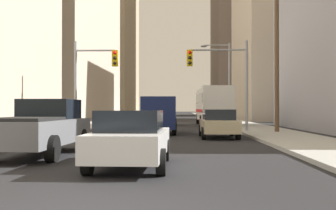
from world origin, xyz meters
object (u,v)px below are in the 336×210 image
at_px(sedan_beige, 218,123).
at_px(traffic_signal_near_left, 94,72).
at_px(traffic_signal_near_right, 220,70).
at_px(pickup_truck_grey, 42,127).
at_px(cargo_van_navy, 159,113).
at_px(sedan_maroon, 166,117).
at_px(sedan_white, 131,138).
at_px(city_bus, 212,105).

distance_m(sedan_beige, traffic_signal_near_left, 9.62).
bearing_deg(traffic_signal_near_right, pickup_truck_grey, -119.76).
xyz_separation_m(cargo_van_navy, traffic_signal_near_left, (-4.39, 1.10, 2.71)).
relative_size(sedan_beige, traffic_signal_near_right, 0.70).
height_order(sedan_maroon, traffic_signal_near_right, traffic_signal_near_right).
distance_m(sedan_maroon, traffic_signal_near_left, 13.03).
bearing_deg(sedan_white, city_bus, 80.82).
bearing_deg(sedan_beige, sedan_maroon, 101.56).
distance_m(pickup_truck_grey, sedan_beige, 10.52).
xyz_separation_m(cargo_van_navy, traffic_signal_near_right, (3.94, 1.10, 2.77)).
bearing_deg(city_bus, sedan_beige, -93.44).
distance_m(sedan_white, traffic_signal_near_left, 16.51).
bearing_deg(sedan_white, sedan_maroon, 90.07).
distance_m(pickup_truck_grey, cargo_van_navy, 12.18).
bearing_deg(sedan_maroon, sedan_white, -89.93).
bearing_deg(city_bus, cargo_van_navy, -109.51).
bearing_deg(cargo_van_navy, traffic_signal_near_left, 165.94).
height_order(traffic_signal_near_left, traffic_signal_near_right, same).
relative_size(city_bus, cargo_van_navy, 2.19).
relative_size(sedan_white, sedan_beige, 1.01).
height_order(sedan_white, sedan_maroon, same).
height_order(pickup_truck_grey, cargo_van_navy, cargo_van_navy).
bearing_deg(sedan_white, traffic_signal_near_right, 75.82).
height_order(sedan_maroon, traffic_signal_near_left, traffic_signal_near_left).
bearing_deg(sedan_maroon, cargo_van_navy, -89.85).
xyz_separation_m(city_bus, traffic_signal_near_left, (-8.69, -11.04, 2.07)).
height_order(sedan_beige, sedan_maroon, same).
bearing_deg(pickup_truck_grey, cargo_van_navy, 73.88).
xyz_separation_m(city_bus, sedan_maroon, (-4.33, 0.81, -1.16)).
bearing_deg(sedan_beige, cargo_van_navy, 132.88).
height_order(city_bus, traffic_signal_near_right, traffic_signal_near_right).
relative_size(cargo_van_navy, traffic_signal_near_right, 0.88).
bearing_deg(traffic_signal_near_right, traffic_signal_near_left, -180.00).
distance_m(city_bus, sedan_beige, 15.82).
bearing_deg(sedan_maroon, sedan_beige, -78.44).
relative_size(cargo_van_navy, sedan_maroon, 1.25).
bearing_deg(sedan_beige, city_bus, 86.56).
relative_size(pickup_truck_grey, sedan_white, 1.28).
bearing_deg(traffic_signal_near_left, pickup_truck_grey, -85.49).
relative_size(cargo_van_navy, sedan_white, 1.24).
bearing_deg(traffic_signal_near_left, sedan_white, -74.28).
distance_m(traffic_signal_near_left, traffic_signal_near_right, 8.33).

